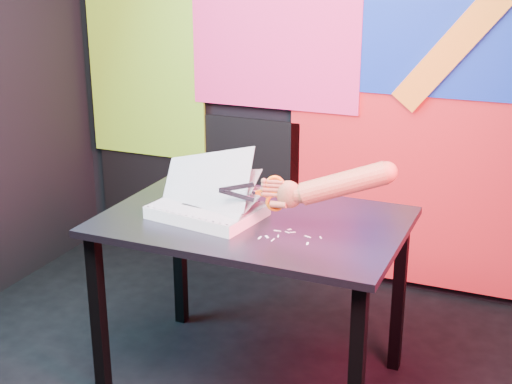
% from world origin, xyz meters
% --- Properties ---
extents(room, '(3.01, 3.01, 2.71)m').
position_xyz_m(room, '(0.00, 0.00, 1.35)').
color(room, black).
rests_on(room, ground).
extents(backdrop, '(2.88, 0.05, 2.08)m').
position_xyz_m(backdrop, '(0.06, 1.46, 0.96)').
color(backdrop, red).
rests_on(backdrop, ground).
extents(work_table, '(1.20, 0.80, 0.75)m').
position_xyz_m(work_table, '(0.10, 0.35, 0.66)').
color(work_table, black).
rests_on(work_table, ground).
extents(printout_stack, '(0.46, 0.36, 0.31)m').
position_xyz_m(printout_stack, '(-0.08, 0.29, 0.78)').
color(printout_stack, beige).
rests_on(printout_stack, work_table).
extents(scissors, '(0.25, 0.06, 0.14)m').
position_xyz_m(scissors, '(0.21, 0.26, 0.90)').
color(scissors, silver).
rests_on(scissors, printout_stack).
extents(hand_forearm, '(0.48, 0.16, 0.20)m').
position_xyz_m(hand_forearm, '(0.44, 0.31, 0.94)').
color(hand_forearm, '#9F6D46').
rests_on(hand_forearm, work_table).
extents(paper_clippings, '(0.22, 0.14, 0.00)m').
position_xyz_m(paper_clippings, '(0.28, 0.22, 0.75)').
color(paper_clippings, silver).
rests_on(paper_clippings, work_table).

